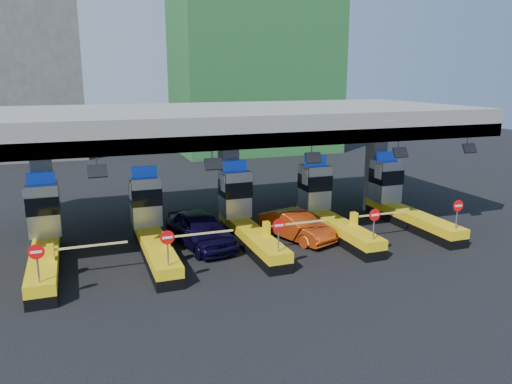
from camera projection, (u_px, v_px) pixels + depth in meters
name	position (u px, v px, depth m)	size (l,w,h in m)	color
ground	(246.00, 242.00, 27.04)	(120.00, 120.00, 0.00)	black
toll_canopy	(229.00, 123.00, 28.26)	(28.00, 12.09, 7.00)	slate
toll_lane_far_left	(44.00, 235.00, 23.63)	(4.43, 8.00, 4.16)	black
toll_lane_left	(151.00, 225.00, 25.30)	(4.43, 8.00, 4.16)	black
toll_lane_center	(244.00, 215.00, 26.98)	(4.43, 8.00, 4.16)	black
toll_lane_right	(326.00, 207.00, 28.65)	(4.43, 8.00, 4.16)	black
toll_lane_far_right	(399.00, 200.00, 30.32)	(4.43, 8.00, 4.16)	black
bg_building_scaffold	(253.00, 29.00, 57.11)	(18.00, 12.00, 28.00)	#1E5926
bg_building_concrete	(12.00, 73.00, 53.21)	(14.00, 10.00, 18.00)	#4C4C49
van	(200.00, 229.00, 26.12)	(2.19, 5.44, 1.85)	black
red_car	(296.00, 226.00, 27.24)	(1.63, 4.68, 1.54)	#B6370E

